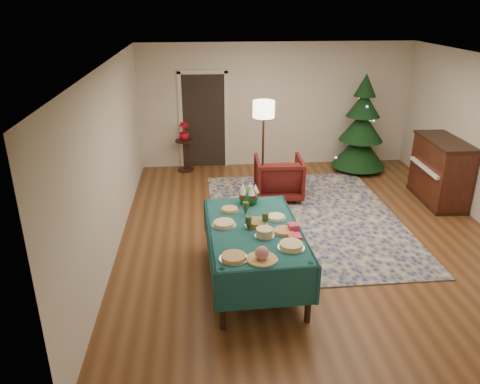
{
  "coord_description": "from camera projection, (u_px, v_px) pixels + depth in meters",
  "views": [
    {
      "loc": [
        -1.69,
        -6.65,
        3.53
      ],
      "look_at": [
        -1.16,
        -0.59,
        1.01
      ],
      "focal_mm": 35.0,
      "sensor_mm": 36.0,
      "label": 1
    }
  ],
  "objects": [
    {
      "name": "platter_7",
      "position": [
        276.0,
        217.0,
        6.27
      ],
      "size": [
        0.28,
        0.28,
        0.04
      ],
      "color": "silver",
      "rests_on": "buffet_table"
    },
    {
      "name": "doorway",
      "position": [
        204.0,
        118.0,
        10.26
      ],
      "size": [
        1.08,
        0.04,
        2.16
      ],
      "color": "black",
      "rests_on": "ground"
    },
    {
      "name": "platter_0",
      "position": [
        234.0,
        257.0,
        5.29
      ],
      "size": [
        0.33,
        0.33,
        0.05
      ],
      "color": "silver",
      "rests_on": "buffet_table"
    },
    {
      "name": "potted_plant",
      "position": [
        184.0,
        135.0,
        10.08
      ],
      "size": [
        0.22,
        0.4,
        0.22
      ],
      "primitive_type": "imported",
      "color": "#A90C19",
      "rests_on": "side_table"
    },
    {
      "name": "armchair",
      "position": [
        279.0,
        176.0,
        8.8
      ],
      "size": [
        0.89,
        0.84,
        0.89
      ],
      "primitive_type": "imported",
      "rotation": [
        0.0,
        0.0,
        3.11
      ],
      "color": "#4F1311",
      "rests_on": "ground"
    },
    {
      "name": "platter_8",
      "position": [
        230.0,
        210.0,
        6.5
      ],
      "size": [
        0.26,
        0.26,
        0.04
      ],
      "color": "silver",
      "rests_on": "buffet_table"
    },
    {
      "name": "floor_lamp",
      "position": [
        264.0,
        115.0,
        8.98
      ],
      "size": [
        0.42,
        0.42,
        1.73
      ],
      "color": "#A57F3F",
      "rests_on": "ground"
    },
    {
      "name": "christmas_tree",
      "position": [
        361.0,
        128.0,
        10.06
      ],
      "size": [
        1.39,
        1.39,
        2.11
      ],
      "color": "black",
      "rests_on": "ground"
    },
    {
      "name": "platter_5",
      "position": [
        224.0,
        224.0,
        6.07
      ],
      "size": [
        0.32,
        0.32,
        0.06
      ],
      "color": "silver",
      "rests_on": "buffet_table"
    },
    {
      "name": "gift_box",
      "position": [
        293.0,
        228.0,
        5.91
      ],
      "size": [
        0.13,
        0.13,
        0.11
      ],
      "primitive_type": "cube",
      "rotation": [
        0.0,
        0.0,
        0.03
      ],
      "color": "#D03955",
      "rests_on": "buffet_table"
    },
    {
      "name": "centerpiece",
      "position": [
        249.0,
        194.0,
        6.69
      ],
      "size": [
        0.29,
        0.29,
        0.33
      ],
      "color": "#1E4C1E",
      "rests_on": "buffet_table"
    },
    {
      "name": "rug",
      "position": [
        304.0,
        218.0,
        8.1
      ],
      "size": [
        3.25,
        4.24,
        0.02
      ],
      "primitive_type": "cube",
      "rotation": [
        0.0,
        0.0,
        0.01
      ],
      "color": "#15204F",
      "rests_on": "ground"
    },
    {
      "name": "platter_3",
      "position": [
        265.0,
        233.0,
        5.79
      ],
      "size": [
        0.25,
        0.25,
        0.11
      ],
      "color": "silver",
      "rests_on": "buffet_table"
    },
    {
      "name": "room_shell",
      "position": [
        313.0,
        154.0,
        7.09
      ],
      "size": [
        7.0,
        7.0,
        7.0
      ],
      "color": "#593319",
      "rests_on": "ground"
    },
    {
      "name": "goblet_0",
      "position": [
        246.0,
        208.0,
        6.36
      ],
      "size": [
        0.09,
        0.09,
        0.19
      ],
      "color": "#2D471E",
      "rests_on": "buffet_table"
    },
    {
      "name": "platter_6",
      "position": [
        256.0,
        223.0,
        6.07
      ],
      "size": [
        0.3,
        0.3,
        0.08
      ],
      "color": "silver",
      "rests_on": "buffet_table"
    },
    {
      "name": "napkin_stack",
      "position": [
        295.0,
        236.0,
        5.76
      ],
      "size": [
        0.16,
        0.16,
        0.04
      ],
      "primitive_type": "cube",
      "rotation": [
        0.0,
        0.0,
        0.03
      ],
      "color": "#E33F5E",
      "rests_on": "buffet_table"
    },
    {
      "name": "goblet_2",
      "position": [
        248.0,
        222.0,
        5.95
      ],
      "size": [
        0.09,
        0.09,
        0.19
      ],
      "color": "#2D471E",
      "rests_on": "buffet_table"
    },
    {
      "name": "platter_4",
      "position": [
        284.0,
        231.0,
        5.89
      ],
      "size": [
        0.3,
        0.3,
        0.04
      ],
      "color": "silver",
      "rests_on": "buffet_table"
    },
    {
      "name": "platter_2",
      "position": [
        291.0,
        246.0,
        5.52
      ],
      "size": [
        0.33,
        0.33,
        0.07
      ],
      "color": "silver",
      "rests_on": "buffet_table"
    },
    {
      "name": "side_table",
      "position": [
        185.0,
        156.0,
        10.26
      ],
      "size": [
        0.39,
        0.39,
        0.7
      ],
      "color": "black",
      "rests_on": "ground"
    },
    {
      "name": "buffet_table",
      "position": [
        254.0,
        239.0,
        6.07
      ],
      "size": [
        1.27,
        2.09,
        0.8
      ],
      "color": "black",
      "rests_on": "ground"
    },
    {
      "name": "platter_1",
      "position": [
        262.0,
        255.0,
        5.25
      ],
      "size": [
        0.36,
        0.36,
        0.17
      ],
      "color": "silver",
      "rests_on": "buffet_table"
    },
    {
      "name": "goblet_1",
      "position": [
        265.0,
        219.0,
        6.04
      ],
      "size": [
        0.09,
        0.09,
        0.19
      ],
      "color": "#2D471E",
      "rests_on": "buffet_table"
    },
    {
      "name": "piano",
      "position": [
        440.0,
        172.0,
        8.6
      ],
      "size": [
        0.7,
        1.4,
        1.2
      ],
      "color": "black",
      "rests_on": "ground"
    }
  ]
}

